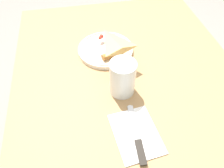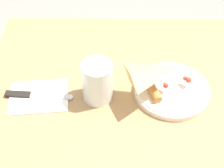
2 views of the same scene
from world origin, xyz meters
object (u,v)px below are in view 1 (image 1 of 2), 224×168
at_px(plate_pizza, 106,48).
at_px(butter_knife, 137,136).
at_px(dining_table, 123,87).
at_px(milk_glass, 122,78).
at_px(napkin_folded, 136,134).

relative_size(plate_pizza, butter_knife, 1.11).
distance_m(dining_table, milk_glass, 0.23).
bearing_deg(dining_table, plate_pizza, 34.74).
bearing_deg(butter_knife, milk_glass, 4.35).
bearing_deg(napkin_folded, dining_table, -6.86).
distance_m(plate_pizza, napkin_folded, 0.37).
relative_size(dining_table, butter_knife, 4.74).
bearing_deg(butter_knife, napkin_folded, -0.00).
relative_size(milk_glass, butter_knife, 0.63).
height_order(plate_pizza, napkin_folded, plate_pizza).
height_order(plate_pizza, butter_knife, plate_pizza).
bearing_deg(milk_glass, dining_table, -17.50).
distance_m(dining_table, plate_pizza, 0.18).
xyz_separation_m(plate_pizza, napkin_folded, (-0.37, -0.02, -0.01)).
xyz_separation_m(milk_glass, butter_knife, (-0.17, -0.00, -0.05)).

